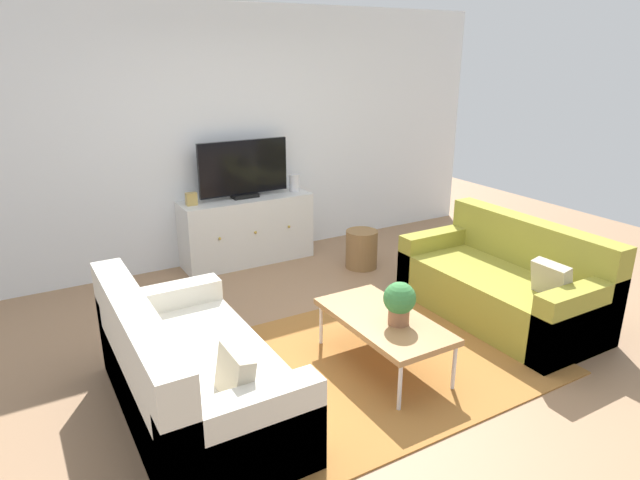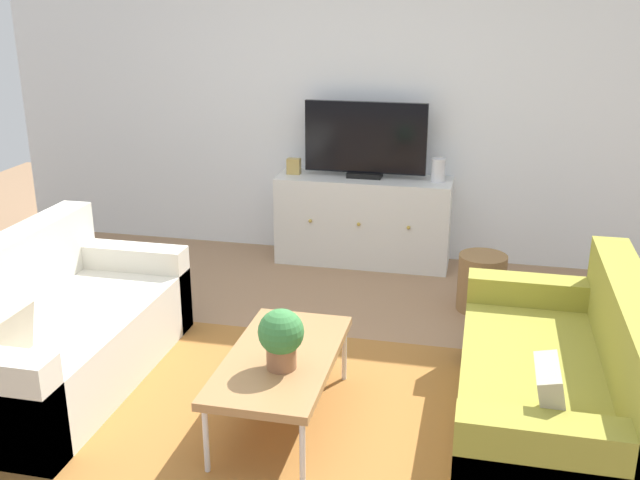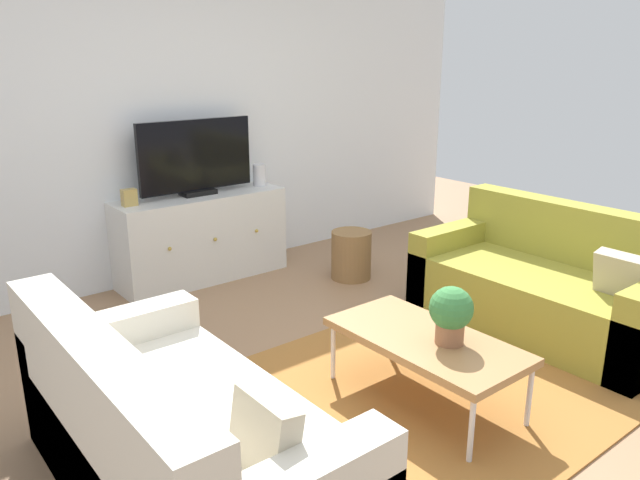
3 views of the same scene
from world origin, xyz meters
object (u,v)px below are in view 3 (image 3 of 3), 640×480
object	(u,v)px
couch_right_side	(550,288)
glass_vase	(259,175)
coffee_table	(426,341)
potted_plant	(451,312)
mantel_clock	(129,197)
couch_left_side	(168,445)
tv_console	(202,237)
flat_screen_tv	(196,158)
wicker_basket	(351,255)

from	to	relation	value
couch_right_side	glass_vase	size ratio (longest dim) A/B	9.13
coffee_table	potted_plant	xyz separation A→B (m)	(0.03, -0.13, 0.20)
glass_vase	mantel_clock	bearing A→B (deg)	180.00
couch_left_side	potted_plant	size ratio (longest dim) A/B	5.54
potted_plant	glass_vase	size ratio (longest dim) A/B	1.65
tv_console	glass_vase	distance (m)	0.75
potted_plant	flat_screen_tv	xyz separation A→B (m)	(-0.03, 2.65, 0.47)
mantel_clock	wicker_basket	world-z (taller)	mantel_clock
couch_left_side	mantel_clock	world-z (taller)	mantel_clock
tv_console	flat_screen_tv	bearing A→B (deg)	90.00
mantel_clock	potted_plant	bearing A→B (deg)	-76.65
mantel_clock	wicker_basket	bearing A→B (deg)	-26.31
potted_plant	glass_vase	xyz separation A→B (m)	(0.56, 2.63, 0.25)
potted_plant	tv_console	bearing A→B (deg)	90.68
couch_left_side	mantel_clock	bearing A→B (deg)	70.30
glass_vase	couch_left_side	bearing A→B (deg)	-130.63
wicker_basket	potted_plant	bearing A→B (deg)	-117.35
couch_right_side	coffee_table	bearing A→B (deg)	-174.69
couch_right_side	flat_screen_tv	bearing A→B (deg)	120.84
flat_screen_tv	glass_vase	bearing A→B (deg)	-1.93
coffee_table	couch_right_side	bearing A→B (deg)	5.31
flat_screen_tv	tv_console	bearing A→B (deg)	-90.00
couch_left_side	couch_right_side	distance (m)	2.87
tv_console	flat_screen_tv	world-z (taller)	flat_screen_tv
wicker_basket	glass_vase	bearing A→B (deg)	116.79
couch_left_side	mantel_clock	xyz separation A→B (m)	(0.85, 2.37, 0.51)
flat_screen_tv	glass_vase	world-z (taller)	flat_screen_tv
mantel_clock	flat_screen_tv	bearing A→B (deg)	1.93
flat_screen_tv	potted_plant	bearing A→B (deg)	-89.32
coffee_table	tv_console	size ratio (longest dim) A/B	0.76
coffee_table	wicker_basket	size ratio (longest dim) A/B	2.63
coffee_table	mantel_clock	distance (m)	2.61
coffee_table	tv_console	world-z (taller)	tv_console
couch_right_side	coffee_table	xyz separation A→B (m)	(-1.43, -0.13, 0.09)
potted_plant	mantel_clock	distance (m)	2.72
glass_vase	coffee_table	bearing A→B (deg)	-103.37
potted_plant	mantel_clock	bearing A→B (deg)	103.35
couch_right_side	tv_console	size ratio (longest dim) A/B	1.21
flat_screen_tv	glass_vase	xyz separation A→B (m)	(0.59, -0.02, -0.21)
glass_vase	wicker_basket	distance (m)	1.07
wicker_basket	mantel_clock	bearing A→B (deg)	153.69
coffee_table	glass_vase	xyz separation A→B (m)	(0.60, 2.51, 0.46)
potted_plant	mantel_clock	xyz separation A→B (m)	(-0.62, 2.63, 0.22)
couch_left_side	glass_vase	world-z (taller)	glass_vase
flat_screen_tv	coffee_table	bearing A→B (deg)	-90.05
tv_console	couch_right_side	bearing A→B (deg)	-58.95
potted_plant	wicker_basket	world-z (taller)	potted_plant
tv_console	glass_vase	world-z (taller)	glass_vase
couch_left_side	wicker_basket	world-z (taller)	couch_left_side
tv_console	mantel_clock	size ratio (longest dim) A/B	10.98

